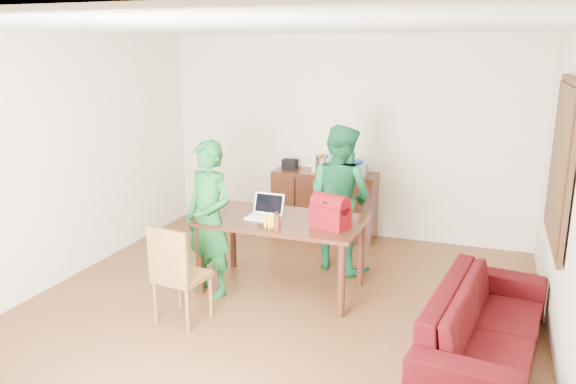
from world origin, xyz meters
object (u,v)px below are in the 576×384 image
at_px(laptop, 263,214).
at_px(bottle, 277,221).
at_px(person_near, 209,219).
at_px(person_far, 340,198).
at_px(sofa, 485,324).
at_px(table, 281,228).
at_px(red_bag, 330,215).
at_px(chair, 182,293).

xyz_separation_m(laptop, bottle, (0.27, -0.30, 0.05)).
xyz_separation_m(person_near, person_far, (1.07, 1.17, 0.03)).
bearing_deg(person_near, person_far, 65.76).
distance_m(person_far, sofa, 2.33).
xyz_separation_m(table, sofa, (2.07, -0.70, -0.39)).
bearing_deg(laptop, red_bag, -2.71).
xyz_separation_m(chair, person_near, (-0.03, 0.65, 0.54)).
bearing_deg(table, red_bag, -10.55).
height_order(laptop, bottle, laptop).
bearing_deg(person_far, table, 87.17).
relative_size(table, sofa, 0.82).
relative_size(chair, bottle, 5.28).
height_order(table, person_far, person_far).
height_order(person_far, red_bag, person_far).
bearing_deg(person_near, bottle, 17.83).
bearing_deg(table, laptop, -164.64).
xyz_separation_m(person_far, laptop, (-0.59, -0.88, -0.01)).
relative_size(laptop, sofa, 0.17).
bearing_deg(bottle, person_far, 74.60).
height_order(chair, red_bag, red_bag).
bearing_deg(laptop, person_near, -146.62).
relative_size(bottle, red_bag, 0.50).
bearing_deg(person_far, bottle, 97.95).
bearing_deg(sofa, table, 79.34).
bearing_deg(red_bag, person_far, 119.16).
bearing_deg(bottle, laptop, 131.92).
bearing_deg(chair, red_bag, 44.90).
xyz_separation_m(person_near, laptop, (0.48, 0.29, 0.02)).
bearing_deg(table, person_far, 64.38).
bearing_deg(bottle, red_bag, 26.73).
distance_m(laptop, red_bag, 0.75).
bearing_deg(chair, laptop, 73.02).
height_order(chair, person_near, person_near).
height_order(person_far, bottle, person_far).
distance_m(person_near, sofa, 2.81).
relative_size(bottle, sofa, 0.09).
height_order(table, red_bag, red_bag).
bearing_deg(red_bag, laptop, -164.64).
relative_size(table, red_bag, 4.67).
bearing_deg(red_bag, chair, -123.31).
xyz_separation_m(table, bottle, (0.08, -0.35, 0.19)).
xyz_separation_m(laptop, red_bag, (0.74, -0.06, 0.09)).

